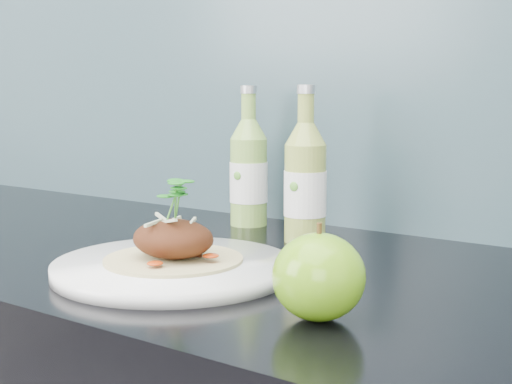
% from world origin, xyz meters
% --- Properties ---
extents(subway_backsplash, '(4.00, 0.02, 0.70)m').
position_xyz_m(subway_backsplash, '(0.00, 1.99, 1.25)').
color(subway_backsplash, '#628E9B').
rests_on(subway_backsplash, kitchen_counter).
extents(dinner_plate, '(0.37, 0.37, 0.02)m').
position_xyz_m(dinner_plate, '(-0.01, 1.59, 0.91)').
color(dinner_plate, white).
rests_on(dinner_plate, kitchen_counter).
extents(pork_taco, '(0.17, 0.17, 0.10)m').
position_xyz_m(pork_taco, '(-0.01, 1.59, 0.95)').
color(pork_taco, tan).
rests_on(pork_taco, dinner_plate).
extents(green_apple, '(0.11, 0.11, 0.10)m').
position_xyz_m(green_apple, '(0.22, 1.54, 0.94)').
color(green_apple, '#54830E').
rests_on(green_apple, kitchen_counter).
extents(cider_bottle_left, '(0.08, 0.08, 0.23)m').
position_xyz_m(cider_bottle_left, '(-0.12, 1.90, 0.99)').
color(cider_bottle_left, '#82B149').
rests_on(cider_bottle_left, kitchen_counter).
extents(cider_bottle_right, '(0.08, 0.08, 0.23)m').
position_xyz_m(cider_bottle_right, '(0.02, 1.85, 0.99)').
color(cider_bottle_right, '#93A645').
rests_on(cider_bottle_right, kitchen_counter).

